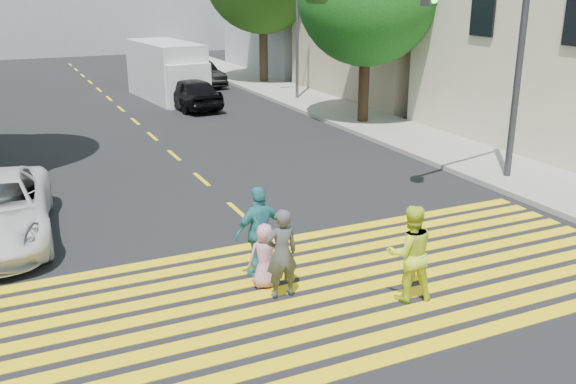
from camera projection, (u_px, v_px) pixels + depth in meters
ground at (362, 319)px, 10.97m from camera, size 120.00×120.00×0.00m
sidewalk_right at (350, 116)px, 27.28m from camera, size 3.00×60.00×0.15m
crosswalk at (327, 288)px, 12.07m from camera, size 13.40×5.30×0.01m
lane_line at (115, 103)px, 30.36m from camera, size 0.12×34.40×0.01m
pedestrian_man at (282, 254)px, 11.53m from camera, size 0.62×0.41×1.69m
pedestrian_woman at (410, 253)px, 11.42m from camera, size 1.03×0.89×1.79m
pedestrian_child at (265, 256)px, 11.97m from camera, size 0.68×0.51×1.25m
pedestrian_extra at (260, 232)px, 12.35m from camera, size 1.11×0.57×1.82m
dark_car_near at (190, 93)px, 28.91m from camera, size 2.16×4.37×1.43m
silver_car at (147, 67)px, 38.26m from camera, size 2.19×4.43×1.24m
dark_car_parked at (199, 74)px, 35.16m from camera, size 2.07×4.32×1.37m
white_van at (169, 73)px, 31.10m from camera, size 2.73×5.98×2.73m
traffic_signal at (497, 37)px, 16.65m from camera, size 4.25×1.34×6.37m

